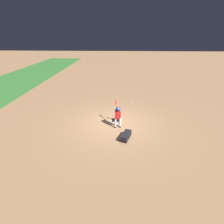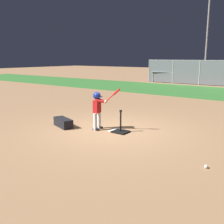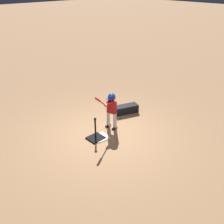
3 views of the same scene
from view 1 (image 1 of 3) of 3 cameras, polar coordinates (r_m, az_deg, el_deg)
The scene contains 6 objects.
ground_plane at distance 9.93m, azimuth 0.71°, elevation -3.66°, with size 90.00×90.00×0.00m, color #99704C.
home_plate at distance 10.09m, azimuth 0.74°, elevation -3.13°, with size 0.44×0.44×0.02m, color white.
batting_tee at distance 10.18m, azimuth 1.11°, elevation -2.39°, with size 0.46×0.42×0.68m.
batter_child at distance 9.21m, azimuth 1.89°, elevation -0.79°, with size 0.89×0.38×1.33m.
baseball at distance 12.86m, azimuth 6.46°, elevation 3.07°, with size 0.07×0.07×0.07m, color white.
equipment_bag at distance 8.52m, azimuth 4.57°, elevation -7.77°, with size 0.84×0.32×0.28m, color black.
Camera 1 is at (-8.77, -0.30, 4.65)m, focal length 28.00 mm.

